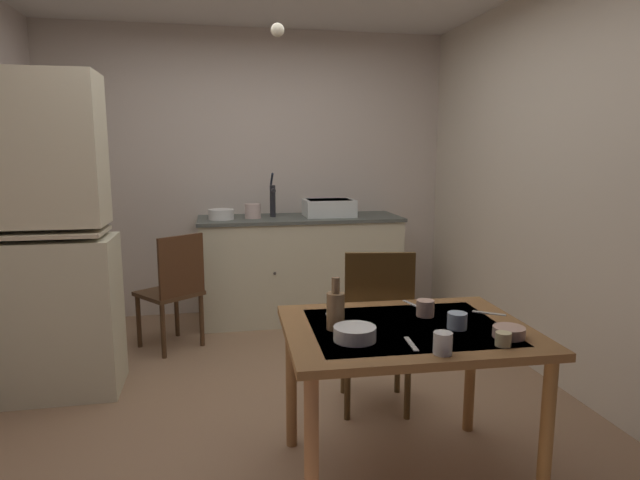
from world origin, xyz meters
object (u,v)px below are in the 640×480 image
mixing_bowl_counter (221,214)px  dining_table (406,346)px  mug_tall (425,308)px  hutch_cabinet (42,249)px  hand_pump (273,198)px  serving_bowl_wide (355,333)px  glass_bottle (336,309)px  chair_by_counter (174,289)px  sink_basin (329,208)px  chair_far_side (376,330)px

mixing_bowl_counter → dining_table: bearing=-72.4°
dining_table → mug_tall: mug_tall is taller
hutch_cabinet → hand_pump: size_ratio=5.04×
dining_table → hutch_cabinet: bearing=145.7°
mixing_bowl_counter → dining_table: (0.78, -2.45, -0.33)m
serving_bowl_wide → mug_tall: bearing=31.7°
hand_pump → glass_bottle: bearing=-89.9°
hutch_cabinet → chair_by_counter: 1.05m
hand_pump → serving_bowl_wide: (0.05, -2.67, -0.33)m
glass_bottle → sink_basin: bearing=78.7°
hand_pump → chair_by_counter: bearing=-142.3°
dining_table → chair_by_counter: chair_by_counter is taller
serving_bowl_wide → dining_table: bearing=24.6°
chair_far_side → sink_basin: bearing=86.4°
mixing_bowl_counter → serving_bowl_wide: bearing=-78.9°
chair_by_counter → dining_table: bearing=-58.8°
chair_by_counter → serving_bowl_wide: (0.88, -2.03, 0.29)m
dining_table → glass_bottle: size_ratio=4.79×
hand_pump → mug_tall: size_ratio=4.63×
mixing_bowl_counter → mug_tall: (0.92, -2.32, -0.20)m
hutch_cabinet → hand_pump: hutch_cabinet is taller
hand_pump → chair_far_side: 2.03m
hutch_cabinet → sink_basin: 2.38m
hutch_cabinet → glass_bottle: size_ratio=8.44×
sink_basin → glass_bottle: sink_basin is taller
mixing_bowl_counter → mug_tall: size_ratio=2.56×
chair_by_counter → mixing_bowl_counter: bearing=55.5°
hand_pump → sink_basin: bearing=-5.2°
hutch_cabinet → dining_table: size_ratio=1.76×
mug_tall → glass_bottle: bearing=-167.6°
hand_pump → serving_bowl_wide: bearing=-88.9°
hand_pump → dining_table: bearing=-82.7°
glass_bottle → chair_far_side: bearing=58.3°
glass_bottle → chair_by_counter: bearing=113.9°
sink_basin → chair_far_side: 1.93m
hutch_cabinet → dining_table: bearing=-34.3°
hutch_cabinet → dining_table: (1.86, -1.27, -0.28)m
chair_far_side → mixing_bowl_counter: bearing=114.8°
sink_basin → chair_by_counter: sink_basin is taller
hand_pump → serving_bowl_wide: hand_pump is taller
glass_bottle → mixing_bowl_counter: bearing=100.7°
sink_basin → serving_bowl_wide: bearing=-99.7°
chair_by_counter → glass_bottle: 2.08m
sink_basin → mug_tall: (-0.04, -2.37, -0.23)m
sink_basin → chair_by_counter: (-1.33, -0.60, -0.53)m
hutch_cabinet → chair_far_side: bearing=-18.2°
hutch_cabinet → chair_by_counter: bearing=41.8°
serving_bowl_wide → chair_far_side: bearing=66.6°
chair_by_counter → mug_tall: bearing=-54.0°
sink_basin → mixing_bowl_counter: size_ratio=2.04×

